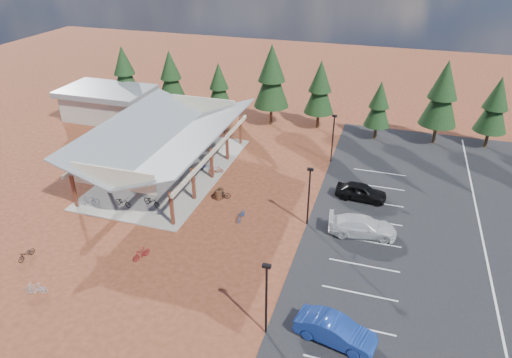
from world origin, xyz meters
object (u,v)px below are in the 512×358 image
(trash_bin_1, at_px, (221,193))
(bike_11, at_px, (141,253))
(bike_pavilion, at_px, (166,136))
(bike_9, at_px, (88,201))
(lamp_post_1, at_px, (309,193))
(bike_8, at_px, (26,254))
(bike_4, at_px, (152,201))
(bike_3, at_px, (173,140))
(bike_7, at_px, (202,145))
(lamp_post_2, at_px, (333,135))
(bike_14, at_px, (242,215))
(bike_15, at_px, (216,170))
(bike_16, at_px, (221,195))
(lamp_post_0, at_px, (266,295))
(bike_1, at_px, (137,184))
(bike_5, at_px, (187,176))
(outbuilding, at_px, (108,103))
(bike_0, at_px, (123,202))
(car_4, at_px, (361,191))
(bike_13, at_px, (36,288))
(bike_6, at_px, (206,166))
(car_1, at_px, (335,331))
(trash_bin_0, at_px, (218,195))
(car_3, at_px, (362,226))
(bike_2, at_px, (144,161))

(trash_bin_1, xyz_separation_m, bike_11, (-2.35, -9.87, -0.00))
(bike_pavilion, height_order, bike_9, bike_pavilion)
(lamp_post_1, height_order, bike_8, lamp_post_1)
(bike_pavilion, relative_size, bike_4, 10.22)
(bike_3, relative_size, bike_7, 1.19)
(lamp_post_1, bearing_deg, bike_7, 142.38)
(lamp_post_2, height_order, bike_14, lamp_post_2)
(lamp_post_2, relative_size, bike_15, 3.40)
(bike_3, height_order, bike_16, bike_3)
(lamp_post_0, bearing_deg, bike_pavilion, 131.42)
(bike_1, xyz_separation_m, bike_5, (3.83, 2.70, 0.05))
(trash_bin_1, relative_size, bike_4, 0.47)
(outbuilding, bearing_deg, bike_1, -49.83)
(bike_0, distance_m, car_4, 20.90)
(lamp_post_1, height_order, bike_4, lamp_post_1)
(bike_16, bearing_deg, trash_bin_1, -174.91)
(outbuilding, height_order, car_4, outbuilding)
(bike_13, distance_m, car_4, 26.72)
(lamp_post_0, distance_m, bike_6, 21.60)
(bike_1, xyz_separation_m, bike_15, (5.82, 5.03, -0.11))
(bike_0, bearing_deg, lamp_post_1, -71.48)
(bike_1, bearing_deg, lamp_post_1, -99.10)
(bike_0, relative_size, bike_15, 1.11)
(bike_1, bearing_deg, bike_4, -135.41)
(bike_8, height_order, car_1, car_1)
(bike_7, bearing_deg, bike_8, -175.56)
(trash_bin_0, bearing_deg, bike_7, 121.11)
(bike_8, relative_size, bike_15, 1.01)
(outbuilding, relative_size, car_3, 2.09)
(car_3, bearing_deg, lamp_post_1, 81.32)
(lamp_post_0, height_order, car_4, lamp_post_0)
(trash_bin_0, bearing_deg, lamp_post_2, 51.49)
(bike_7, bearing_deg, bike_5, -150.57)
(bike_16, bearing_deg, bike_pavilion, -140.26)
(lamp_post_1, xyz_separation_m, bike_7, (-13.97, 10.76, -2.41))
(bike_2, height_order, car_3, car_3)
(lamp_post_0, relative_size, bike_16, 3.00)
(bike_1, xyz_separation_m, bike_4, (2.82, -2.30, 0.03))
(outbuilding, relative_size, car_4, 2.47)
(bike_16, bearing_deg, outbuilding, -148.38)
(bike_9, relative_size, bike_15, 1.21)
(outbuilding, relative_size, lamp_post_2, 2.14)
(car_1, height_order, car_4, car_1)
(bike_9, relative_size, bike_11, 1.23)
(lamp_post_1, height_order, bike_14, lamp_post_1)
(lamp_post_1, distance_m, bike_1, 16.38)
(bike_4, xyz_separation_m, bike_15, (2.99, 7.34, -0.14))
(bike_13, height_order, car_3, car_3)
(bike_6, bearing_deg, bike_15, -97.15)
(bike_1, height_order, bike_5, bike_5)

